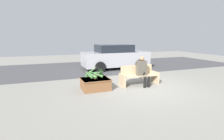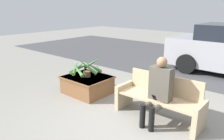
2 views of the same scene
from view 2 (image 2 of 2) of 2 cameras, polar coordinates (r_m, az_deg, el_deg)
The scene contains 6 objects.
ground_plane at distance 4.26m, azimuth 7.75°, elevation -13.57°, with size 30.00×30.00×0.00m, color gray.
road_surface at distance 9.11m, azimuth 26.79°, elevation 1.12°, with size 20.00×6.00×0.01m, color #424244.
bench at distance 4.38m, azimuth 12.25°, elevation -7.27°, with size 1.71×0.55×0.83m.
person_seated at distance 4.10m, azimuth 12.09°, elevation -4.72°, with size 0.41×0.62×1.25m.
planter_box at distance 5.52m, azimuth -6.47°, elevation -3.67°, with size 1.10×0.94×0.44m.
potted_plant at distance 5.41m, azimuth -6.84°, elevation 0.70°, with size 0.87×0.86×0.55m.
Camera 2 is at (1.94, -3.15, 2.11)m, focal length 35.00 mm.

